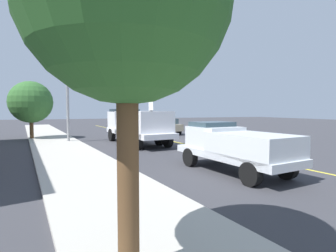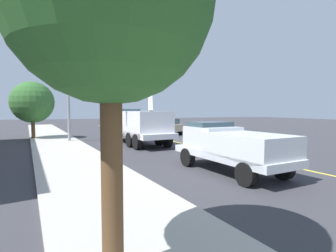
% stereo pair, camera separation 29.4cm
% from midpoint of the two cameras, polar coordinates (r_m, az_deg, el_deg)
% --- Properties ---
extents(ground, '(120.00, 120.00, 0.00)m').
position_cam_midpoint_polar(ground, '(22.44, -0.30, -3.18)').
color(ground, '#38383D').
extents(sidewalk_far_side, '(59.90, 12.10, 0.12)m').
position_cam_midpoint_polar(sidewalk_far_side, '(19.80, -22.79, -4.18)').
color(sidewalk_far_side, '#B2ADA3').
rests_on(sidewalk_far_side, ground).
extents(lane_centre_stripe, '(49.51, 7.28, 0.01)m').
position_cam_midpoint_polar(lane_centre_stripe, '(22.44, -0.30, -3.17)').
color(lane_centre_stripe, yellow).
rests_on(lane_centre_stripe, ground).
extents(utility_bucket_truck, '(8.47, 3.64, 7.85)m').
position_cam_midpoint_polar(utility_bucket_truck, '(20.43, -7.24, 0.72)').
color(utility_bucket_truck, white).
rests_on(utility_bucket_truck, ground).
extents(service_pickup_truck, '(5.84, 2.88, 2.06)m').
position_cam_midpoint_polar(service_pickup_truck, '(11.31, 13.44, -4.18)').
color(service_pickup_truck, silver).
rests_on(service_pickup_truck, ground).
extents(passing_minivan, '(5.02, 2.56, 1.69)m').
position_cam_midpoint_polar(passing_minivan, '(28.49, -1.13, 0.20)').
color(passing_minivan, tan).
rests_on(passing_minivan, ground).
extents(traffic_cone_mid_front, '(0.40, 0.40, 0.82)m').
position_cam_midpoint_polar(traffic_cone_mid_front, '(25.13, -6.19, -1.56)').
color(traffic_cone_mid_front, black).
rests_on(traffic_cone_mid_front, ground).
extents(traffic_signal_mast, '(6.43, 1.12, 8.44)m').
position_cam_midpoint_polar(traffic_signal_mast, '(21.11, -20.72, 11.33)').
color(traffic_signal_mast, gray).
rests_on(traffic_signal_mast, ground).
extents(street_tree_left, '(2.98, 2.98, 5.67)m').
position_cam_midpoint_polar(street_tree_left, '(4.15, -11.23, 25.09)').
color(street_tree_left, brown).
rests_on(street_tree_left, ground).
extents(street_tree_right, '(3.65, 3.65, 5.13)m').
position_cam_midpoint_polar(street_tree_right, '(26.05, -27.92, 4.60)').
color(street_tree_right, brown).
rests_on(street_tree_right, ground).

